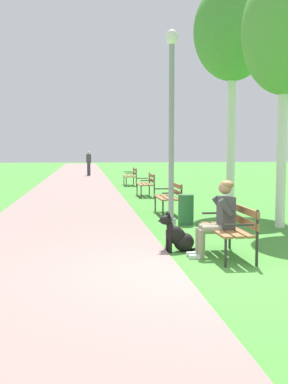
{
  "coord_description": "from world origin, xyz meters",
  "views": [
    {
      "loc": [
        -1.73,
        -6.61,
        1.74
      ],
      "look_at": [
        -0.56,
        3.04,
        0.9
      ],
      "focal_mm": 45.88,
      "sensor_mm": 36.0,
      "label": 1
    }
  ],
  "objects_px": {
    "park_bench_far": "(147,183)",
    "birch_tree_third": "(233,32)",
    "park_bench_mid": "(170,195)",
    "pedestrian_distant": "(89,163)",
    "lamp_post_near": "(171,129)",
    "birch_tree_second": "(284,33)",
    "person_seated_on_near_bench": "(219,216)",
    "park_bench_near": "(232,226)",
    "dog_black": "(178,237)",
    "park_bench_furthest": "(131,175)",
    "litter_bin": "(186,209)"
  },
  "relations": [
    {
      "from": "park_bench_far",
      "to": "birch_tree_third",
      "type": "xyz_separation_m",
      "value": [
        1.84,
        -4.54,
        4.49
      ]
    },
    {
      "from": "park_bench_mid",
      "to": "birch_tree_third",
      "type": "distance_m",
      "value": 4.9
    },
    {
      "from": "park_bench_far",
      "to": "pedestrian_distant",
      "type": "height_order",
      "value": "pedestrian_distant"
    },
    {
      "from": "lamp_post_near",
      "to": "birch_tree_second",
      "type": "xyz_separation_m",
      "value": [
        2.55,
        0.39,
        2.1
      ]
    },
    {
      "from": "person_seated_on_near_bench",
      "to": "park_bench_near",
      "type": "bearing_deg",
      "value": -0.18
    },
    {
      "from": "dog_black",
      "to": "park_bench_furthest",
      "type": "bearing_deg",
      "value": 87.58
    },
    {
      "from": "park_bench_mid",
      "to": "dog_black",
      "type": "height_order",
      "value": "park_bench_mid"
    },
    {
      "from": "park_bench_furthest",
      "to": "birch_tree_third",
      "type": "bearing_deg",
      "value": -79.35
    },
    {
      "from": "litter_bin",
      "to": "park_bench_mid",
      "type": "bearing_deg",
      "value": 91.6
    },
    {
      "from": "park_bench_mid",
      "to": "lamp_post_near",
      "type": "relative_size",
      "value": 0.36
    },
    {
      "from": "person_seated_on_near_bench",
      "to": "litter_bin",
      "type": "bearing_deg",
      "value": 87.07
    },
    {
      "from": "person_seated_on_near_bench",
      "to": "litter_bin",
      "type": "xyz_separation_m",
      "value": [
        0.18,
        3.49,
        -0.33
      ]
    },
    {
      "from": "birch_tree_third",
      "to": "park_bench_mid",
      "type": "bearing_deg",
      "value": -162.41
    },
    {
      "from": "park_bench_furthest",
      "to": "dog_black",
      "type": "relative_size",
      "value": 1.82
    },
    {
      "from": "litter_bin",
      "to": "birch_tree_third",
      "type": "bearing_deg",
      "value": 53.82
    },
    {
      "from": "park_bench_near",
      "to": "litter_bin",
      "type": "relative_size",
      "value": 2.14
    },
    {
      "from": "park_bench_far",
      "to": "pedestrian_distant",
      "type": "xyz_separation_m",
      "value": [
        -2.05,
        14.2,
        0.33
      ]
    },
    {
      "from": "park_bench_near",
      "to": "park_bench_far",
      "type": "relative_size",
      "value": 1.0
    },
    {
      "from": "birch_tree_second",
      "to": "park_bench_mid",
      "type": "bearing_deg",
      "value": 128.88
    },
    {
      "from": "park_bench_furthest",
      "to": "litter_bin",
      "type": "bearing_deg",
      "value": -89.57
    },
    {
      "from": "person_seated_on_near_bench",
      "to": "lamp_post_near",
      "type": "height_order",
      "value": "lamp_post_near"
    },
    {
      "from": "park_bench_mid",
      "to": "pedestrian_distant",
      "type": "xyz_separation_m",
      "value": [
        -2.02,
        19.33,
        0.33
      ]
    },
    {
      "from": "park_bench_far",
      "to": "dog_black",
      "type": "distance_m",
      "value": 10.05
    },
    {
      "from": "park_bench_furthest",
      "to": "person_seated_on_near_bench",
      "type": "xyz_separation_m",
      "value": [
        -0.08,
        -16.08,
        0.17
      ]
    },
    {
      "from": "birch_tree_second",
      "to": "litter_bin",
      "type": "xyz_separation_m",
      "value": [
        -2.01,
        0.68,
        -3.91
      ]
    },
    {
      "from": "litter_bin",
      "to": "dog_black",
      "type": "bearing_deg",
      "value": -104.1
    },
    {
      "from": "park_bench_near",
      "to": "litter_bin",
      "type": "bearing_deg",
      "value": 90.47
    },
    {
      "from": "park_bench_furthest",
      "to": "birch_tree_third",
      "type": "height_order",
      "value": "birch_tree_third"
    },
    {
      "from": "litter_bin",
      "to": "pedestrian_distant",
      "type": "xyz_separation_m",
      "value": [
        -2.07,
        21.21,
        0.49
      ]
    },
    {
      "from": "park_bench_furthest",
      "to": "lamp_post_near",
      "type": "distance_m",
      "value": 13.76
    },
    {
      "from": "pedestrian_distant",
      "to": "park_bench_near",
      "type": "bearing_deg",
      "value": -85.14
    },
    {
      "from": "park_bench_near",
      "to": "park_bench_mid",
      "type": "xyz_separation_m",
      "value": [
        -0.08,
        5.37,
        0.0
      ]
    },
    {
      "from": "park_bench_furthest",
      "to": "pedestrian_distant",
      "type": "height_order",
      "value": "pedestrian_distant"
    },
    {
      "from": "lamp_post_near",
      "to": "birch_tree_third",
      "type": "distance_m",
      "value": 5.11
    },
    {
      "from": "dog_black",
      "to": "park_bench_far",
      "type": "bearing_deg",
      "value": 85.85
    },
    {
      "from": "park_bench_near",
      "to": "pedestrian_distant",
      "type": "relative_size",
      "value": 0.91
    },
    {
      "from": "park_bench_far",
      "to": "park_bench_furthest",
      "type": "distance_m",
      "value": 5.57
    },
    {
      "from": "person_seated_on_near_bench",
      "to": "birch_tree_second",
      "type": "bearing_deg",
      "value": 52.06
    },
    {
      "from": "park_bench_far",
      "to": "birch_tree_third",
      "type": "height_order",
      "value": "birch_tree_third"
    },
    {
      "from": "park_bench_furthest",
      "to": "birch_tree_third",
      "type": "xyz_separation_m",
      "value": [
        1.9,
        -10.12,
        4.49
      ]
    },
    {
      "from": "birch_tree_third",
      "to": "park_bench_furthest",
      "type": "bearing_deg",
      "value": 100.65
    },
    {
      "from": "lamp_post_near",
      "to": "pedestrian_distant",
      "type": "bearing_deg",
      "value": 93.93
    },
    {
      "from": "park_bench_furthest",
      "to": "dog_black",
      "type": "height_order",
      "value": "park_bench_furthest"
    },
    {
      "from": "pedestrian_distant",
      "to": "birch_tree_second",
      "type": "bearing_deg",
      "value": -79.43
    },
    {
      "from": "birch_tree_third",
      "to": "park_bench_near",
      "type": "bearing_deg",
      "value": -106.62
    },
    {
      "from": "lamp_post_near",
      "to": "pedestrian_distant",
      "type": "xyz_separation_m",
      "value": [
        -1.53,
        22.28,
        -1.32
      ]
    },
    {
      "from": "park_bench_far",
      "to": "litter_bin",
      "type": "relative_size",
      "value": 2.14
    },
    {
      "from": "person_seated_on_near_bench",
      "to": "pedestrian_distant",
      "type": "bearing_deg",
      "value": 94.39
    },
    {
      "from": "park_bench_mid",
      "to": "park_bench_furthest",
      "type": "height_order",
      "value": "same"
    },
    {
      "from": "park_bench_mid",
      "to": "birch_tree_second",
      "type": "distance_m",
      "value": 4.99
    }
  ]
}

